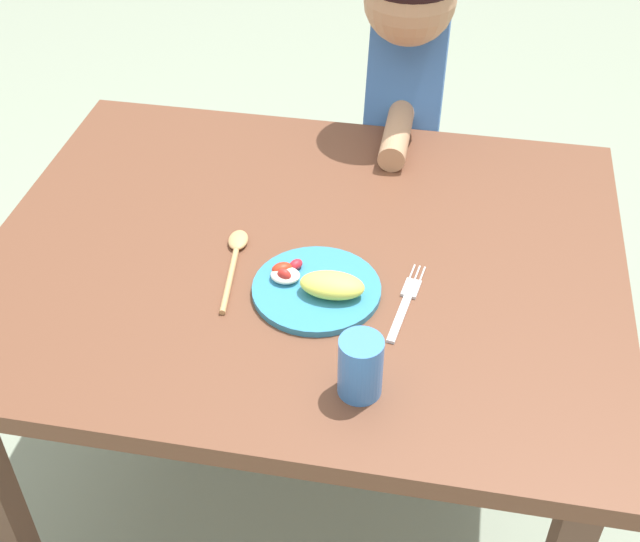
# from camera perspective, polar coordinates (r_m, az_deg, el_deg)

# --- Properties ---
(ground_plane) EXTENTS (8.00, 8.00, 0.00)m
(ground_plane) POSITION_cam_1_polar(r_m,az_deg,el_deg) (2.04, -0.86, -14.85)
(ground_plane) COLOR gray
(dining_table) EXTENTS (1.13, 0.91, 0.73)m
(dining_table) POSITION_cam_1_polar(r_m,az_deg,el_deg) (1.56, -1.09, -1.13)
(dining_table) COLOR brown
(dining_table) RESTS_ON ground_plane
(plate) EXTENTS (0.22, 0.22, 0.05)m
(plate) POSITION_cam_1_polar(r_m,az_deg,el_deg) (1.40, -0.14, -1.08)
(plate) COLOR teal
(plate) RESTS_ON dining_table
(fork) EXTENTS (0.05, 0.20, 0.01)m
(fork) POSITION_cam_1_polar(r_m,az_deg,el_deg) (1.40, 5.81, -2.16)
(fork) COLOR silver
(fork) RESTS_ON dining_table
(spoon) EXTENTS (0.05, 0.22, 0.01)m
(spoon) POSITION_cam_1_polar(r_m,az_deg,el_deg) (1.49, -5.78, 1.08)
(spoon) COLOR tan
(spoon) RESTS_ON dining_table
(drinking_cup) EXTENTS (0.07, 0.07, 0.10)m
(drinking_cup) POSITION_cam_1_polar(r_m,az_deg,el_deg) (1.23, 2.75, -6.48)
(drinking_cup) COLOR #3F80DA
(drinking_cup) RESTS_ON dining_table
(person) EXTENTS (0.19, 0.40, 1.11)m
(person) POSITION_cam_1_polar(r_m,az_deg,el_deg) (2.00, 5.52, 8.07)
(person) COLOR #374571
(person) RESTS_ON ground_plane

